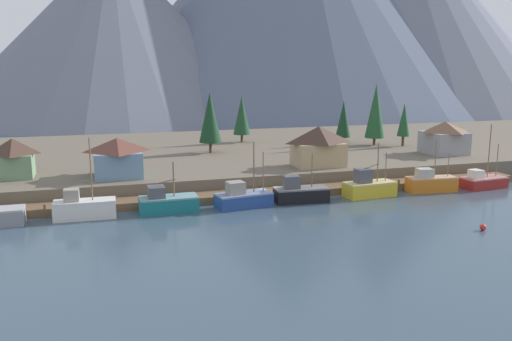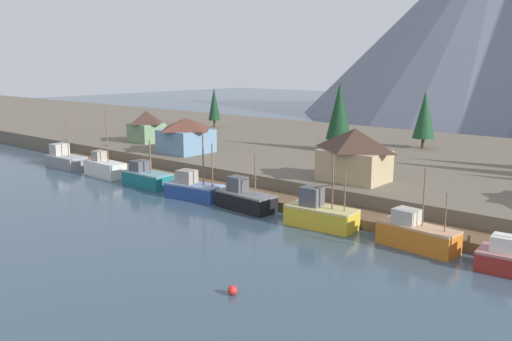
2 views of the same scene
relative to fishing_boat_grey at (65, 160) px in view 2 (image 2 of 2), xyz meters
The scene contains 18 objects.
ground_plane 40.32m from the fishing_boat_grey, 32.77° to the left, with size 400.00×400.00×1.00m, color #384C5B.
dock 34.09m from the fishing_boat_grey, ahead, with size 80.00×4.00×1.60m.
shoreline_bank 47.85m from the fishing_boat_grey, 44.94° to the left, with size 400.00×56.00×2.50m, color #665B4C.
mountain_west_peak 140.77m from the fishing_boat_grey, 81.26° to the left, with size 118.23×118.23×59.48m, color slate.
fishing_boat_grey is the anchor object (origin of this frame).
fishing_boat_white 10.32m from the fishing_boat_grey, ahead, with size 7.19×2.96×9.60m.
fishing_boat_teal 20.12m from the fishing_boat_grey, ahead, with size 7.11×3.13×6.26m.
fishing_boat_blue 29.68m from the fishing_boat_grey, ahead, with size 7.46×4.03×8.37m.
fishing_boat_black 37.70m from the fishing_boat_grey, ahead, with size 7.28×3.37×6.47m.
fishing_boat_yellow 47.82m from the fishing_boat_grey, ahead, with size 7.30×3.49×7.47m.
fishing_boat_orange 57.88m from the fishing_boat_grey, ahead, with size 7.32×3.22×7.55m.
house_tan 46.56m from the fishing_boat_grey, 13.69° to the left, with size 7.86×5.53×6.19m.
house_green 15.73m from the fishing_boat_grey, 85.88° to the left, with size 5.26×5.05×5.49m.
house_blue 19.50m from the fishing_boat_grey, 38.60° to the left, with size 6.77×7.21×5.42m.
conifer_near_left 39.59m from the fishing_boat_grey, 98.34° to the left, with size 2.52×2.52×8.51m.
conifer_near_right 57.45m from the fishing_boat_grey, 44.41° to the left, with size 3.48×3.48×9.34m.
conifer_back_right 43.46m from the fishing_boat_grey, 42.03° to the left, with size 3.98×3.98×10.74m.
channel_buoy 55.18m from the fishing_boat_grey, 18.68° to the right, with size 0.70×0.70×0.70m, color red.
Camera 2 is at (43.10, -45.71, 16.17)m, focal length 38.10 mm.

